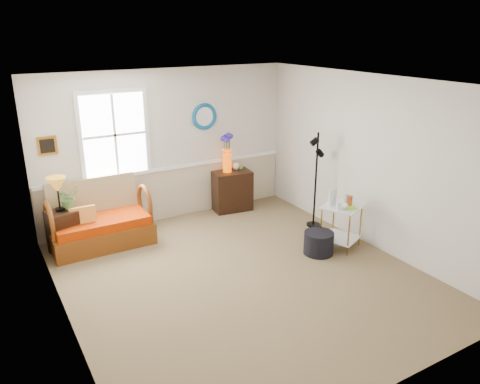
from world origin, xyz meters
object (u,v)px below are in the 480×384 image
side_table (341,226)px  floor_lamp (316,180)px  cabinet (232,191)px  lamp_stand (63,232)px  ottoman (319,243)px  loveseat (99,215)px

side_table → floor_lamp: 1.00m
cabinet → side_table: bearing=-65.8°
lamp_stand → cabinet: (3.05, 0.28, 0.03)m
lamp_stand → ottoman: size_ratio=1.51×
floor_lamp → ottoman: (-0.61, -0.87, -0.64)m
cabinet → lamp_stand: bearing=-167.1°
side_table → ottoman: size_ratio=1.52×
floor_lamp → lamp_stand: bearing=177.2°
loveseat → side_table: loveseat is taller
floor_lamp → side_table: bearing=-88.7°
loveseat → side_table: size_ratio=2.24×
floor_lamp → ottoman: size_ratio=3.66×
lamp_stand → floor_lamp: 4.06m
loveseat → lamp_stand: loveseat is taller
loveseat → cabinet: size_ratio=2.05×
lamp_stand → ottoman: bearing=-30.9°
loveseat → cabinet: bearing=6.0°
ottoman → lamp_stand: bearing=149.1°
cabinet → floor_lamp: (0.84, -1.37, 0.44)m
lamp_stand → side_table: (3.71, -1.94, 0.00)m
lamp_stand → side_table: size_ratio=0.99×
cabinet → ottoman: (0.23, -2.24, -0.20)m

